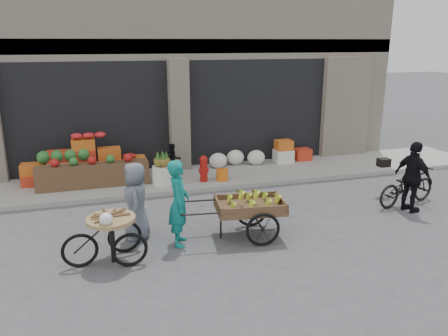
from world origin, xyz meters
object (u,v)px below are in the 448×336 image
object	(u,v)px
seated_person	(173,160)
vendor_grey	(136,201)
vendor_woman	(179,203)
banana_cart	(248,204)
orange_bucket	(222,175)
fire_hydrant	(204,168)
pineapple_bin	(162,175)
bicycle	(407,186)
cyclist	(413,177)
tricycle_cart	(111,232)

from	to	relation	value
seated_person	vendor_grey	world-z (taller)	vendor_grey
vendor_woman	banana_cart	bearing A→B (deg)	-78.62
vendor_grey	vendor_woman	bearing A→B (deg)	59.73
orange_bucket	banana_cart	distance (m)	3.35
fire_hydrant	vendor_woman	size ratio (longest dim) A/B	0.43
pineapple_bin	vendor_grey	xyz separation A→B (m)	(-0.94, -2.82, 0.40)
vendor_grey	bicycle	xyz separation A→B (m)	(6.28, 0.04, -0.32)
fire_hydrant	vendor_grey	bearing A→B (deg)	-126.32
orange_bucket	bicycle	xyz separation A→B (m)	(3.74, -2.69, 0.18)
seated_person	fire_hydrant	bearing A→B (deg)	-52.88
vendor_grey	cyclist	xyz separation A→B (m)	(6.08, -0.36, 0.04)
bicycle	vendor_woman	bearing A→B (deg)	84.40
vendor_grey	seated_person	bearing A→B (deg)	162.41
seated_person	cyclist	bearing A→B (deg)	-48.58
banana_cart	vendor_grey	world-z (taller)	vendor_grey
banana_cart	bicycle	xyz separation A→B (m)	(4.20, 0.61, -0.23)
orange_bucket	seated_person	xyz separation A→B (m)	(-1.20, 0.70, 0.31)
cyclist	fire_hydrant	bearing A→B (deg)	41.02
fire_hydrant	orange_bucket	bearing A→B (deg)	-5.71
orange_bucket	vendor_grey	bearing A→B (deg)	-132.99
fire_hydrant	vendor_grey	xyz separation A→B (m)	(-2.04, -2.77, 0.26)
orange_bucket	tricycle_cart	world-z (taller)	tricycle_cart
pineapple_bin	tricycle_cart	world-z (taller)	tricycle_cart
pineapple_bin	orange_bucket	bearing A→B (deg)	-3.58
orange_bucket	cyclist	distance (m)	4.73
bicycle	orange_bucket	bearing A→B (deg)	43.15
cyclist	pineapple_bin	bearing A→B (deg)	47.03
orange_bucket	vendor_grey	size ratio (longest dim) A/B	0.21
vendor_grey	cyclist	size ratio (longest dim) A/B	0.94
vendor_woman	bicycle	size ratio (longest dim) A/B	0.97
pineapple_bin	banana_cart	bearing A→B (deg)	-71.28
fire_hydrant	cyclist	distance (m)	5.13
vendor_woman	cyclist	xyz separation A→B (m)	(5.34, 0.14, -0.02)
orange_bucket	pineapple_bin	bearing A→B (deg)	176.42
seated_person	vendor_woman	distance (m)	3.98
seated_person	orange_bucket	bearing A→B (deg)	-40.26
tricycle_cart	pineapple_bin	bearing A→B (deg)	63.94
fire_hydrant	pineapple_bin	bearing A→B (deg)	177.40
vendor_woman	cyclist	distance (m)	5.34
bicycle	seated_person	bearing A→B (deg)	44.40
bicycle	fire_hydrant	bearing A→B (deg)	46.00
fire_hydrant	bicycle	world-z (taller)	bicycle
tricycle_cart	bicycle	distance (m)	6.86
vendor_woman	bicycle	bearing A→B (deg)	-70.36
pineapple_bin	tricycle_cart	xyz separation A→B (m)	(-1.46, -3.70, 0.20)
vendor_woman	tricycle_cart	bearing A→B (deg)	120.33
fire_hydrant	vendor_grey	distance (m)	3.45
vendor_woman	pineapple_bin	bearing A→B (deg)	10.69
tricycle_cart	fire_hydrant	bearing A→B (deg)	50.41
vendor_grey	bicycle	world-z (taller)	vendor_grey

